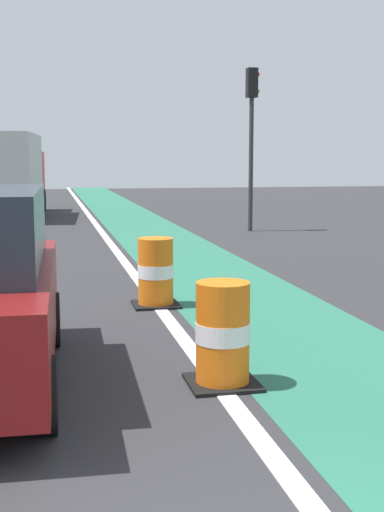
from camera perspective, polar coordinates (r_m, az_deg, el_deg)
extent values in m
cube|color=#286B51|center=(15.10, 0.59, -0.91)|extent=(2.50, 80.00, 0.01)
cube|color=silver|center=(14.86, -5.06, -1.08)|extent=(0.20, 80.00, 0.01)
cylinder|color=black|center=(9.00, -11.61, -5.10)|extent=(0.30, 0.69, 0.68)
cylinder|color=black|center=(6.25, -12.21, -11.02)|extent=(0.30, 0.69, 0.68)
cylinder|color=orange|center=(7.39, 2.51, -8.58)|extent=(0.56, 0.56, 0.42)
cylinder|color=white|center=(7.30, 2.52, -6.21)|extent=(0.57, 0.57, 0.21)
cylinder|color=orange|center=(7.23, 2.54, -3.79)|extent=(0.56, 0.56, 0.42)
cube|color=black|center=(7.45, 2.50, -10.27)|extent=(0.73, 0.73, 0.04)
cylinder|color=orange|center=(11.20, -2.97, -2.81)|extent=(0.56, 0.56, 0.42)
cylinder|color=white|center=(11.15, -2.98, -1.22)|extent=(0.57, 0.57, 0.21)
cylinder|color=orange|center=(11.10, -3.00, 0.38)|extent=(0.56, 0.56, 0.42)
cube|color=black|center=(11.25, -2.96, -3.96)|extent=(0.73, 0.73, 0.04)
cube|color=beige|center=(27.70, -14.96, 7.03)|extent=(2.71, 5.76, 2.50)
cube|color=#B21E19|center=(31.53, -14.04, 6.34)|extent=(2.34, 2.06, 2.10)
cylinder|color=black|center=(31.28, -12.13, 4.46)|extent=(0.37, 0.98, 0.96)
cylinder|color=black|center=(26.26, -12.99, 3.77)|extent=(0.37, 0.98, 0.96)
cylinder|color=#2D2D2D|center=(22.43, 4.82, 7.39)|extent=(0.14, 0.14, 4.20)
cube|color=black|center=(22.54, 4.90, 13.88)|extent=(0.32, 0.32, 0.90)
sphere|color=red|center=(22.62, 5.33, 14.52)|extent=(0.16, 0.16, 0.16)
sphere|color=green|center=(22.57, 5.32, 13.21)|extent=(0.16, 0.16, 0.16)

